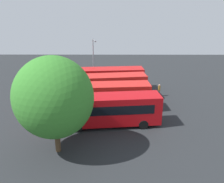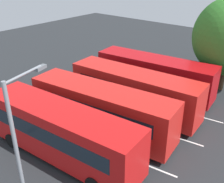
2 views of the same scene
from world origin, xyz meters
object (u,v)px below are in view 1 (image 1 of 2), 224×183
at_px(bus_far_left, 110,109).
at_px(street_lamp, 94,58).
at_px(bus_far_right, 108,78).
at_px(depot_tree, 54,98).
at_px(bus_center_left, 106,96).
at_px(pedestrian, 159,89).
at_px(bus_center_right, 107,86).

relative_size(bus_far_left, street_lamp, 1.50).
bearing_deg(bus_far_right, depot_tree, -109.18).
relative_size(bus_center_left, depot_tree, 1.27).
xyz_separation_m(bus_far_left, bus_far_right, (-0.42, 10.75, 0.00)).
relative_size(pedestrian, depot_tree, 0.21).
distance_m(bus_far_left, pedestrian, 10.48).
xyz_separation_m(bus_center_left, bus_center_right, (0.07, 3.63, 0.00)).
distance_m(pedestrian, street_lamp, 11.60).
height_order(street_lamp, depot_tree, depot_tree).
bearing_deg(bus_far_left, depot_tree, -139.02).
bearing_deg(bus_far_right, bus_far_left, -92.74).
distance_m(bus_far_left, bus_far_right, 10.76).
distance_m(bus_center_left, bus_far_right, 7.07).
height_order(bus_far_right, street_lamp, street_lamp).
distance_m(bus_center_right, bus_far_right, 3.44).
bearing_deg(pedestrian, depot_tree, 62.63).
relative_size(bus_far_right, pedestrian, 6.04).
height_order(bus_far_left, depot_tree, depot_tree).
xyz_separation_m(bus_center_left, bus_far_right, (0.10, 7.07, 0.00)).
relative_size(bus_center_left, pedestrian, 6.03).
bearing_deg(pedestrian, street_lamp, -21.52).
height_order(bus_center_left, bus_center_right, same).
distance_m(bus_center_left, pedestrian, 8.37).
bearing_deg(depot_tree, bus_center_left, 65.43).
xyz_separation_m(bus_far_left, street_lamp, (-2.75, 14.51, 2.23)).
bearing_deg(bus_center_left, street_lamp, 97.29).
distance_m(bus_far_right, depot_tree, 16.13).
xyz_separation_m(bus_center_left, street_lamp, (-2.23, 10.83, 2.23)).
height_order(bus_center_left, bus_far_right, same).
relative_size(bus_center_left, bus_far_right, 1.00).
relative_size(bus_far_left, pedestrian, 6.06).
height_order(bus_center_right, street_lamp, street_lamp).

